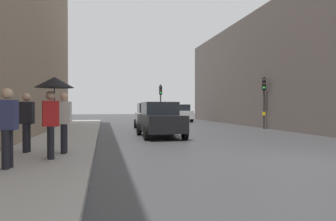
{
  "coord_description": "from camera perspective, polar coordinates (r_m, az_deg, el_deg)",
  "views": [
    {
      "loc": [
        -5.43,
        -8.01,
        1.51
      ],
      "look_at": [
        -2.0,
        9.06,
        1.32
      ],
      "focal_mm": 34.31,
      "sensor_mm": 36.0,
      "label": 1
    }
  ],
  "objects": [
    {
      "name": "building_facade_right",
      "position": [
        27.6,
        27.31,
        6.53
      ],
      "size": [
        12.0,
        34.05,
        8.76
      ],
      "primitive_type": "cube",
      "color": "#5B514C",
      "rests_on": "ground"
    },
    {
      "name": "car_dark_suv",
      "position": [
        16.05,
        -1.41,
        -1.63
      ],
      "size": [
        2.07,
        4.22,
        1.76
      ],
      "color": "black",
      "rests_on": "ground"
    },
    {
      "name": "car_white_compact",
      "position": [
        33.01,
        2.05,
        -0.46
      ],
      "size": [
        2.15,
        4.27,
        1.76
      ],
      "color": "silver",
      "rests_on": "ground"
    },
    {
      "name": "pedestrian_in_dark_coat",
      "position": [
        10.46,
        -23.84,
        -1.52
      ],
      "size": [
        0.43,
        0.36,
        1.77
      ],
      "color": "black",
      "rests_on": "sidewalk_kerb"
    },
    {
      "name": "ground_plane",
      "position": [
        9.79,
        22.73,
        -8.31
      ],
      "size": [
        120.0,
        120.0,
        0.0
      ],
      "primitive_type": "plane",
      "color": "#38383A"
    },
    {
      "name": "pedestrian_with_umbrella",
      "position": [
        8.89,
        -19.71,
        2.7
      ],
      "size": [
        1.0,
        1.0,
        2.14
      ],
      "color": "black",
      "rests_on": "sidewalk_kerb"
    },
    {
      "name": "traffic_light_mid_street",
      "position": [
        23.07,
        16.68,
        3.02
      ],
      "size": [
        0.34,
        0.45,
        3.6
      ],
      "color": "#2D2D2D",
      "rests_on": "ground"
    },
    {
      "name": "pedestrian_with_grey_backpack",
      "position": [
        7.91,
        -26.96,
        -1.98
      ],
      "size": [
        0.63,
        0.37,
        1.77
      ],
      "color": "black",
      "rests_on": "sidewalk_kerb"
    },
    {
      "name": "traffic_light_far_median",
      "position": [
        30.02,
        -1.31,
        2.5
      ],
      "size": [
        0.24,
        0.43,
        3.61
      ],
      "color": "#2D2D2D",
      "rests_on": "ground"
    },
    {
      "name": "sidewalk_kerb",
      "position": [
        14.18,
        -18.22,
        -5.2
      ],
      "size": [
        2.79,
        40.0,
        0.16
      ],
      "primitive_type": "cube",
      "color": "#A8A5A0",
      "rests_on": "ground"
    },
    {
      "name": "car_silver_hatchback",
      "position": [
        21.68,
        -3.15,
        -1.04
      ],
      "size": [
        2.11,
        4.25,
        1.76
      ],
      "color": "#BCBCC1",
      "rests_on": "ground"
    },
    {
      "name": "pedestrian_with_black_backpack",
      "position": [
        9.86,
        -18.25,
        -1.44
      ],
      "size": [
        0.62,
        0.36,
        1.77
      ],
      "color": "black",
      "rests_on": "sidewalk_kerb"
    }
  ]
}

